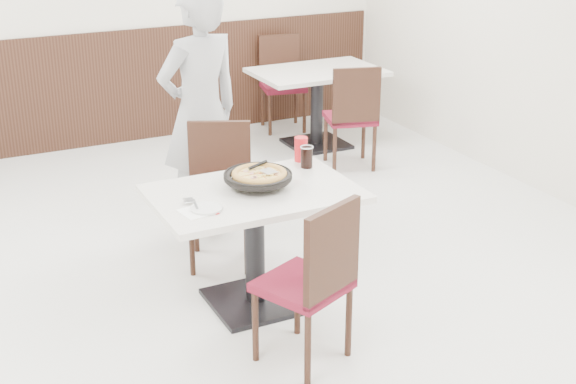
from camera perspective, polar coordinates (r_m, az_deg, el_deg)
name	(u,v)px	position (r m, az deg, el deg)	size (l,w,h in m)	color
floor	(242,301)	(5.05, -3.31, -7.76)	(7.00, 7.00, 0.00)	beige
wall_back	(90,0)	(7.83, -13.93, 13.14)	(6.00, 0.04, 2.80)	beige
wainscot_back	(98,90)	(7.97, -13.35, 7.08)	(5.90, 0.03, 1.10)	black
main_table	(255,248)	(4.86, -2.38, -4.02)	(1.20, 0.80, 0.75)	silver
chair_near	(303,281)	(4.27, 1.04, -6.33)	(0.42, 0.42, 0.95)	black
chair_far	(219,198)	(5.35, -4.90, -0.43)	(0.42, 0.42, 0.95)	black
trivet	(255,183)	(4.77, -2.34, 0.62)	(0.12, 0.12, 0.04)	black
pizza_pan	(258,181)	(4.74, -2.15, 0.82)	(0.32, 0.32, 0.01)	black
pizza	(259,177)	(4.75, -2.04, 1.09)	(0.32, 0.32, 0.02)	#C79142
pizza_server	(269,171)	(4.75, -1.39, 1.49)	(0.08, 0.10, 0.00)	white
napkin	(197,212)	(4.44, -6.48, -1.39)	(0.17, 0.17, 0.00)	white
side_plate	(206,208)	(4.45, -5.83, -1.17)	(0.18, 0.18, 0.01)	silver
fork	(195,204)	(4.49, -6.60, -0.88)	(0.01, 0.15, 0.00)	white
cola_glass	(307,158)	(5.06, 1.33, 2.46)	(0.08, 0.08, 0.13)	black
red_cup	(301,149)	(5.17, 0.93, 3.07)	(0.08, 0.08, 0.16)	red
diner_person	(200,113)	(5.72, -6.26, 5.63)	(0.66, 0.44, 1.82)	#A0A0A4
bg_table_right	(317,108)	(7.79, 2.06, 5.99)	(1.20, 0.80, 0.75)	silver
bg_chair_right_near	(350,116)	(7.20, 4.45, 5.44)	(0.42, 0.42, 0.95)	black
bg_chair_right_far	(283,84)	(8.27, -0.35, 7.66)	(0.42, 0.42, 0.95)	black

